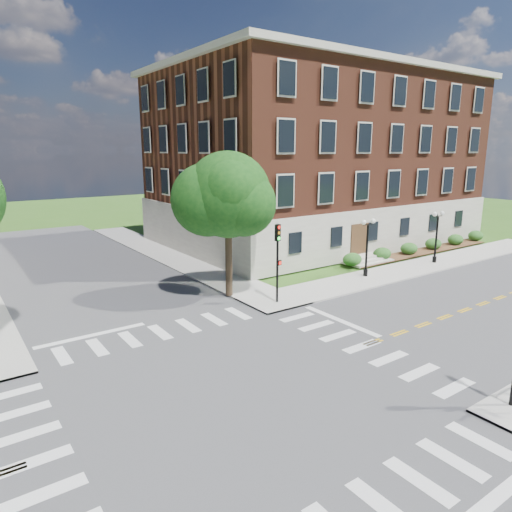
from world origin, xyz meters
TOP-DOWN VIEW (x-y plane):
  - ground at (0.00, 0.00)m, footprint 160.00×160.00m
  - road_ew at (0.00, 0.00)m, footprint 90.00×12.00m
  - road_ns at (0.00, 0.00)m, footprint 12.00×90.00m
  - sidewalk_ne at (15.38, 15.38)m, footprint 34.00×34.00m
  - crosswalk_east at (7.20, 0.00)m, footprint 2.20×10.20m
  - stop_bar_east at (8.80, 3.00)m, footprint 0.40×5.50m
  - main_building at (24.00, 21.99)m, footprint 30.60×22.40m
  - shrub_row at (27.00, 10.80)m, footprint 18.00×2.00m
  - tree_d at (6.03, 10.12)m, footprint 5.28×5.28m
  - traffic_signal_ne at (7.71, 7.29)m, footprint 0.36×0.42m
  - twin_lamp_west at (16.64, 8.20)m, footprint 1.36×0.36m
  - twin_lamp_east at (24.52, 7.78)m, footprint 1.36×0.36m

SIDE VIEW (x-z plane):
  - ground at x=0.00m, z-range 0.00..0.00m
  - crosswalk_east at x=7.20m, z-range -0.01..0.01m
  - stop_bar_east at x=8.80m, z-range 0.00..0.00m
  - shrub_row at x=27.00m, z-range -0.65..0.65m
  - road_ew at x=0.00m, z-range 0.00..0.01m
  - road_ns at x=0.00m, z-range 0.00..0.01m
  - sidewalk_ne at x=15.38m, z-range 0.00..0.12m
  - twin_lamp_west at x=16.64m, z-range 0.41..4.64m
  - twin_lamp_east at x=24.52m, z-range 0.41..4.64m
  - traffic_signal_ne at x=7.71m, z-range 0.79..5.59m
  - tree_d at x=6.03m, z-range 1.98..11.02m
  - main_building at x=24.00m, z-range 0.09..16.59m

